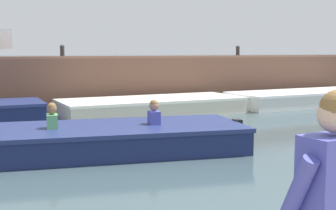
{
  "coord_description": "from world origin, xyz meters",
  "views": [
    {
      "loc": [
        -3.33,
        -2.41,
        1.97
      ],
      "look_at": [
        -0.4,
        4.4,
        1.1
      ],
      "focal_mm": 50.0,
      "sensor_mm": 36.0,
      "label": 1
    }
  ],
  "objects_px": {
    "boat_moored_central_cream": "(160,106)",
    "mooring_bollard_mid": "(62,51)",
    "motorboat_passing": "(83,140)",
    "person_seated_left": "(326,196)",
    "mooring_bollard_east": "(238,51)",
    "boat_moored_east_white": "(299,99)"
  },
  "relations": [
    {
      "from": "motorboat_passing",
      "to": "mooring_bollard_mid",
      "type": "xyz_separation_m",
      "value": [
        0.87,
        6.54,
        1.68
      ]
    },
    {
      "from": "boat_moored_east_white",
      "to": "mooring_bollard_mid",
      "type": "xyz_separation_m",
      "value": [
        -7.99,
        1.86,
        1.68
      ]
    },
    {
      "from": "motorboat_passing",
      "to": "person_seated_left",
      "type": "height_order",
      "value": "person_seated_left"
    },
    {
      "from": "boat_moored_east_white",
      "to": "person_seated_left",
      "type": "distance_m",
      "value": 14.6
    },
    {
      "from": "boat_moored_east_white",
      "to": "mooring_bollard_mid",
      "type": "bearing_deg",
      "value": 166.9
    },
    {
      "from": "motorboat_passing",
      "to": "mooring_bollard_east",
      "type": "distance_m",
      "value": 10.04
    },
    {
      "from": "mooring_bollard_east",
      "to": "person_seated_left",
      "type": "distance_m",
      "value": 15.33
    },
    {
      "from": "boat_moored_central_cream",
      "to": "mooring_bollard_east",
      "type": "relative_size",
      "value": 15.26
    },
    {
      "from": "person_seated_left",
      "to": "mooring_bollard_east",
      "type": "bearing_deg",
      "value": 60.11
    },
    {
      "from": "motorboat_passing",
      "to": "person_seated_left",
      "type": "xyz_separation_m",
      "value": [
        -0.2,
        -6.74,
        0.91
      ]
    },
    {
      "from": "person_seated_left",
      "to": "motorboat_passing",
      "type": "bearing_deg",
      "value": 88.31
    },
    {
      "from": "boat_moored_central_cream",
      "to": "mooring_bollard_east",
      "type": "height_order",
      "value": "mooring_bollard_east"
    },
    {
      "from": "boat_moored_central_cream",
      "to": "mooring_bollard_east",
      "type": "distance_m",
      "value": 4.63
    },
    {
      "from": "motorboat_passing",
      "to": "mooring_bollard_east",
      "type": "height_order",
      "value": "mooring_bollard_east"
    },
    {
      "from": "mooring_bollard_mid",
      "to": "mooring_bollard_east",
      "type": "height_order",
      "value": "same"
    },
    {
      "from": "mooring_bollard_mid",
      "to": "person_seated_left",
      "type": "height_order",
      "value": "mooring_bollard_mid"
    },
    {
      "from": "boat_moored_central_cream",
      "to": "mooring_bollard_mid",
      "type": "xyz_separation_m",
      "value": [
        -2.65,
        1.81,
        1.7
      ]
    },
    {
      "from": "mooring_bollard_mid",
      "to": "mooring_bollard_east",
      "type": "distance_m",
      "value": 6.56
    },
    {
      "from": "boat_moored_central_cream",
      "to": "mooring_bollard_mid",
      "type": "bearing_deg",
      "value": 145.67
    },
    {
      "from": "boat_moored_central_cream",
      "to": "boat_moored_east_white",
      "type": "height_order",
      "value": "boat_moored_east_white"
    },
    {
      "from": "mooring_bollard_mid",
      "to": "mooring_bollard_east",
      "type": "xyz_separation_m",
      "value": [
        6.56,
        0.0,
        0.0
      ]
    },
    {
      "from": "person_seated_left",
      "to": "boat_moored_east_white",
      "type": "bearing_deg",
      "value": 51.58
    }
  ]
}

